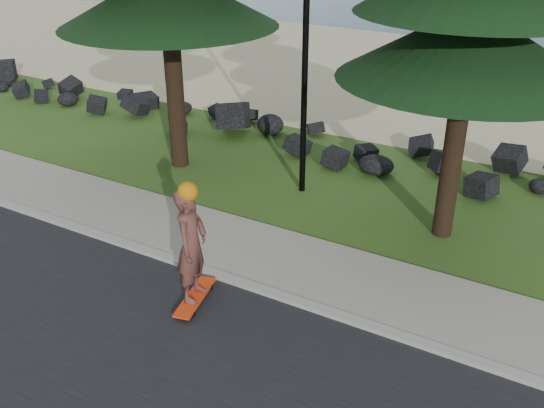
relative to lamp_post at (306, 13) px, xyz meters
The scene contains 8 objects.
ground 5.23m from the lamp_post, 90.00° to the right, with size 160.00×160.00×0.00m, color #364F18.
road 8.74m from the lamp_post, 90.00° to the right, with size 160.00×7.00×0.02m, color black.
kerb 5.79m from the lamp_post, 90.00° to the right, with size 160.00×0.20×0.10m, color #A29C92.
sidewalk 5.08m from the lamp_post, 90.00° to the right, with size 160.00×2.00×0.08m, color gray.
beach_sand 12.03m from the lamp_post, 90.00° to the left, with size 160.00×15.00×0.01m, color #CEC289.
seawall_boulders 4.78m from the lamp_post, 90.00° to the left, with size 60.00×2.40×1.10m, color black, non-canonical shape.
lamp_post is the anchor object (origin of this frame).
skateboarder 5.79m from the lamp_post, 84.71° to the right, with size 0.65×1.26×2.29m.
Camera 1 is at (5.90, -8.55, 6.34)m, focal length 40.00 mm.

